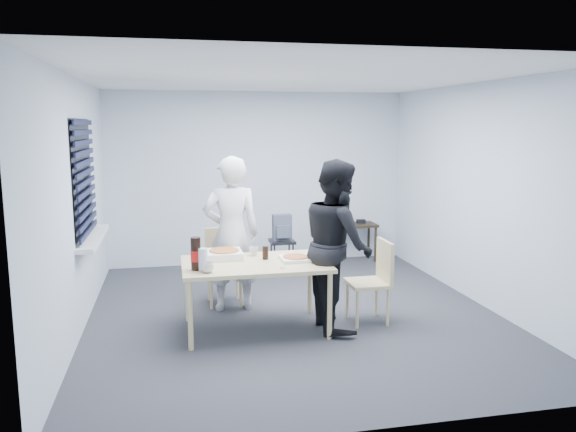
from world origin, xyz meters
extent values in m
plane|color=#2F3035|center=(0.00, 0.00, 0.00)|extent=(5.00, 5.00, 0.00)
plane|color=white|center=(0.00, 0.00, 2.60)|extent=(5.00, 5.00, 0.00)
plane|color=silver|center=(0.00, 2.50, 1.30)|extent=(4.50, 0.00, 4.50)
plane|color=silver|center=(0.00, -2.50, 1.30)|extent=(4.50, 0.00, 4.50)
plane|color=silver|center=(-2.25, 0.00, 1.30)|extent=(0.00, 5.00, 5.00)
plane|color=silver|center=(2.25, 0.00, 1.30)|extent=(0.00, 5.00, 5.00)
plane|color=black|center=(-2.23, 0.40, 1.55)|extent=(0.00, 1.30, 1.30)
cube|color=black|center=(-2.21, 0.40, 1.55)|extent=(0.04, 1.30, 1.25)
cube|color=silver|center=(-2.16, 0.40, 0.89)|extent=(0.18, 1.42, 0.05)
cube|color=#D0C087|center=(-0.49, -0.40, 0.70)|extent=(1.48, 0.94, 0.04)
cylinder|color=#D0C087|center=(-1.17, -0.81, 0.34)|extent=(0.05, 0.05, 0.68)
cylinder|color=#D0C087|center=(-1.17, 0.01, 0.34)|extent=(0.05, 0.05, 0.68)
cylinder|color=#D0C087|center=(0.19, -0.81, 0.34)|extent=(0.05, 0.05, 0.68)
cylinder|color=#D0C087|center=(0.19, 0.01, 0.34)|extent=(0.05, 0.05, 0.68)
cube|color=#D0C087|center=(-0.73, 0.52, 0.43)|extent=(0.42, 0.42, 0.04)
cube|color=#D0C087|center=(-0.73, 0.71, 0.67)|extent=(0.42, 0.04, 0.44)
cylinder|color=#D0C087|center=(-0.90, 0.35, 0.21)|extent=(0.03, 0.03, 0.41)
cylinder|color=#D0C087|center=(-0.90, 0.69, 0.21)|extent=(0.03, 0.03, 0.41)
cylinder|color=#D0C087|center=(-0.56, 0.35, 0.21)|extent=(0.03, 0.03, 0.41)
cylinder|color=#D0C087|center=(-0.56, 0.69, 0.21)|extent=(0.03, 0.03, 0.41)
cube|color=#D0C087|center=(0.72, -0.41, 0.43)|extent=(0.42, 0.42, 0.04)
cube|color=#D0C087|center=(0.91, -0.41, 0.67)|extent=(0.04, 0.42, 0.44)
cylinder|color=#D0C087|center=(0.55, -0.58, 0.21)|extent=(0.03, 0.03, 0.41)
cylinder|color=#D0C087|center=(0.55, -0.24, 0.21)|extent=(0.03, 0.03, 0.41)
cylinder|color=#D0C087|center=(0.89, -0.58, 0.21)|extent=(0.03, 0.03, 0.41)
cylinder|color=#D0C087|center=(0.89, -0.24, 0.21)|extent=(0.03, 0.03, 0.41)
imported|color=silver|center=(-0.65, 0.32, 0.89)|extent=(0.65, 0.42, 1.77)
imported|color=black|center=(0.36, -0.47, 0.89)|extent=(0.47, 0.86, 1.77)
cube|color=#2D2215|center=(1.37, 2.28, 0.57)|extent=(0.88, 0.39, 0.04)
cylinder|color=#2D2215|center=(0.97, 2.13, 0.27)|extent=(0.04, 0.04, 0.55)
cylinder|color=#2D2215|center=(0.97, 2.43, 0.27)|extent=(0.04, 0.04, 0.55)
cylinder|color=#2D2215|center=(1.77, 2.13, 0.27)|extent=(0.04, 0.04, 0.55)
cylinder|color=#2D2215|center=(1.77, 2.43, 0.27)|extent=(0.04, 0.04, 0.55)
cube|color=black|center=(0.22, 1.77, 0.46)|extent=(0.35, 0.35, 0.04)
cylinder|color=black|center=(0.08, 1.64, 0.22)|extent=(0.04, 0.04, 0.44)
cylinder|color=black|center=(0.08, 1.90, 0.22)|extent=(0.04, 0.04, 0.44)
cylinder|color=black|center=(0.35, 1.64, 0.22)|extent=(0.04, 0.04, 0.44)
cylinder|color=black|center=(0.35, 1.90, 0.22)|extent=(0.04, 0.04, 0.44)
cube|color=#565A62|center=(0.22, 1.77, 0.67)|extent=(0.27, 0.14, 0.37)
cube|color=#565A62|center=(0.22, 1.67, 0.62)|extent=(0.19, 0.05, 0.18)
cube|color=white|center=(-0.78, -0.16, 0.74)|extent=(0.37, 0.37, 0.04)
cube|color=white|center=(-0.78, -0.16, 0.78)|extent=(0.37, 0.37, 0.04)
cylinder|color=#CC7F38|center=(-0.78, -0.16, 0.80)|extent=(0.31, 0.31, 0.01)
cube|color=white|center=(-0.07, -0.40, 0.74)|extent=(0.31, 0.31, 0.03)
cylinder|color=#CC7F38|center=(-0.07, -0.40, 0.76)|extent=(0.27, 0.27, 0.01)
imported|color=silver|center=(-0.99, -0.71, 0.77)|extent=(0.17, 0.17, 0.10)
imported|color=silver|center=(-0.46, -0.10, 0.77)|extent=(0.10, 0.10, 0.09)
cylinder|color=black|center=(-0.37, -0.29, 0.79)|extent=(0.08, 0.08, 0.14)
cylinder|color=black|center=(-1.10, -0.58, 0.88)|extent=(0.10, 0.10, 0.32)
cylinder|color=red|center=(-1.10, -0.58, 0.86)|extent=(0.10, 0.10, 0.11)
cylinder|color=silver|center=(-1.03, -0.62, 0.83)|extent=(0.10, 0.10, 0.22)
torus|color=red|center=(-0.27, -0.69, 0.72)|extent=(0.05, 0.05, 0.00)
cube|color=white|center=(1.22, 2.26, 0.59)|extent=(0.27, 0.32, 0.00)
cube|color=black|center=(1.59, 2.32, 0.61)|extent=(0.15, 0.13, 0.06)
camera|label=1|loc=(-1.31, -5.93, 2.11)|focal=35.00mm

